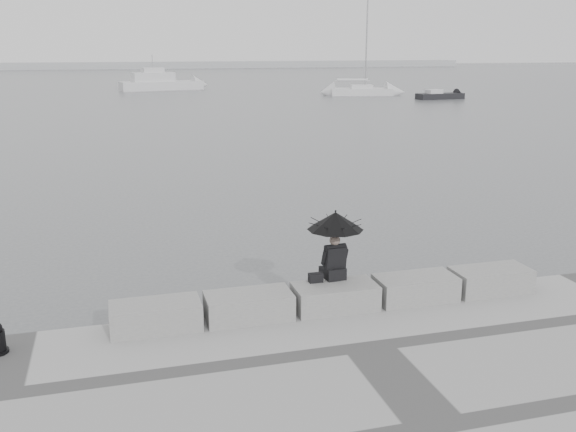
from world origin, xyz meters
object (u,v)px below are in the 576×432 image
object	(u,v)px
seated_person	(335,230)
sailboat_right	(361,91)
motor_cruiser	(161,83)
small_motorboat	(440,96)

from	to	relation	value
seated_person	sailboat_right	world-z (taller)	sailboat_right
motor_cruiser	small_motorboat	bearing A→B (deg)	-50.41
sailboat_right	motor_cruiser	xyz separation A→B (m)	(-21.07, 15.29, 0.36)
seated_person	sailboat_right	xyz separation A→B (m)	(23.81, 57.75, -1.45)
sailboat_right	small_motorboat	world-z (taller)	sailboat_right
sailboat_right	motor_cruiser	world-z (taller)	sailboat_right
seated_person	small_motorboat	xyz separation A→B (m)	(29.87, 50.66, -1.67)
sailboat_right	seated_person	bearing A→B (deg)	-98.73
seated_person	small_motorboat	bearing A→B (deg)	55.58
sailboat_right	motor_cruiser	distance (m)	26.03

